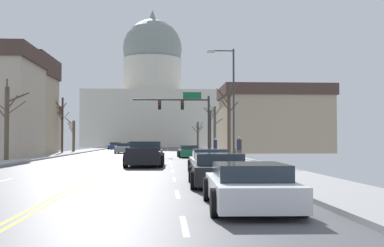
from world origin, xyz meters
name	(u,v)px	position (x,y,z in m)	size (l,w,h in m)	color
ground	(121,163)	(0.00, 0.00, 0.02)	(20.00, 180.00, 0.20)	#4B4B50
signal_gantry	(187,110)	(5.34, 14.41, 4.71)	(7.91, 0.41, 6.44)	#28282D
street_lamp_right	(230,95)	(7.96, 0.93, 5.00)	(2.05, 0.24, 8.31)	#333338
capitol_building	(152,99)	(0.00, 77.12, 11.40)	(30.29, 21.43, 32.74)	beige
sedan_near_00	(188,152)	(5.28, 10.37, 0.55)	(2.03, 4.40, 1.14)	#1E7247
sedan_near_01	(151,153)	(1.98, 3.31, 0.60)	(2.01, 4.33, 1.30)	navy
pickup_truck_near_02	(145,155)	(1.85, -3.65, 0.71)	(2.44, 5.59, 1.56)	black
sedan_near_03	(209,162)	(5.30, -10.35, 0.56)	(2.08, 4.71, 1.21)	silver
sedan_near_04	(218,170)	(5.05, -16.39, 0.56)	(2.19, 4.34, 1.18)	black
sedan_near_05	(249,186)	(5.19, -21.90, 0.53)	(2.19, 4.47, 1.10)	silver
sedan_oncoming_00	(124,149)	(-1.93, 23.89, 0.58)	(2.04, 4.48, 1.24)	#9EA3A8
sedan_oncoming_01	(133,147)	(-1.71, 36.93, 0.61)	(2.06, 4.41, 1.29)	#B71414
sedan_oncoming_02	(116,146)	(-5.34, 46.20, 0.57)	(2.24, 4.51, 1.22)	navy
flank_building_01	(29,128)	(-17.60, 38.69, 3.47)	(8.48, 7.03, 6.87)	tan
flank_building_03	(273,119)	(17.13, 26.13, 4.30)	(13.68, 10.18, 8.50)	tan
bare_tree_00	(210,130)	(8.64, 23.89, 2.87)	(1.40, 2.24, 5.55)	#423328
bare_tree_01	(62,122)	(-9.01, 21.99, 3.73)	(2.02, 2.96, 6.46)	#423328
bare_tree_02	(198,135)	(8.50, 43.34, 2.48)	(1.91, 1.54, 4.47)	brown
bare_tree_03	(73,135)	(-9.00, 28.74, 2.29)	(1.47, 1.32, 4.45)	#4C3D2D
bare_tree_04	(215,129)	(8.64, 18.27, 2.90)	(1.84, 1.28, 5.67)	brown
bare_tree_05	(7,120)	(-8.83, 2.59, 3.17)	(2.70, 2.55, 6.03)	brown
bare_tree_06	(229,119)	(8.64, 6.68, 3.48)	(2.06, 2.21, 6.52)	#4C3D2D
pedestrian_00	(215,146)	(7.74, 9.41, 1.09)	(0.35, 0.34, 1.70)	#33333D
pedestrian_01	(239,147)	(8.32, -0.82, 1.12)	(0.35, 0.34, 1.76)	#4C4238
bicycle_parked	(235,155)	(8.32, 1.32, 0.49)	(0.12, 1.77, 0.85)	black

